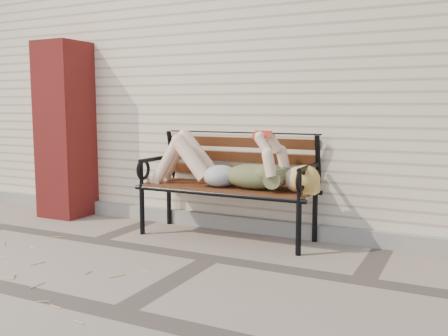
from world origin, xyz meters
The scene contains 7 objects.
ground centered at (0.00, 0.00, 0.00)m, with size 80.00×80.00×0.00m, color gray.
house_wall centered at (0.00, 3.00, 1.50)m, with size 8.00×4.00×3.00m, color beige.
foundation_strip centered at (0.00, 0.97, 0.07)m, with size 8.00×0.10×0.15m, color gray.
brick_pillar centered at (-2.30, 0.75, 1.00)m, with size 0.50×0.50×2.00m, color maroon.
garden_bench centered at (-0.19, 0.77, 0.67)m, with size 1.84×0.73×1.19m.
reading_woman centered at (-0.17, 0.62, 0.71)m, with size 1.74×0.39×0.55m.
straw_scatter centered at (-1.19, -0.98, 0.01)m, with size 2.95×1.66×0.01m.
Camera 1 is at (1.90, -3.60, 1.27)m, focal length 40.00 mm.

